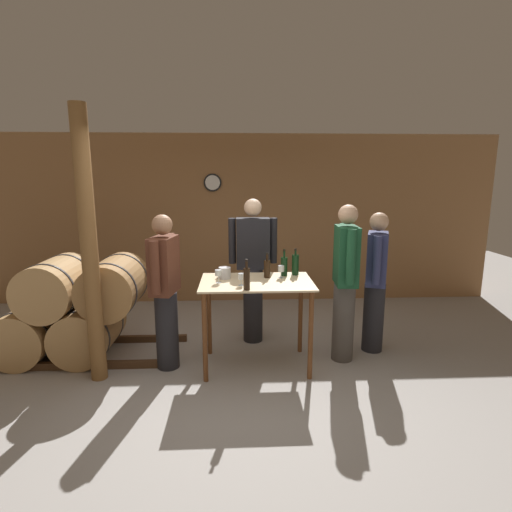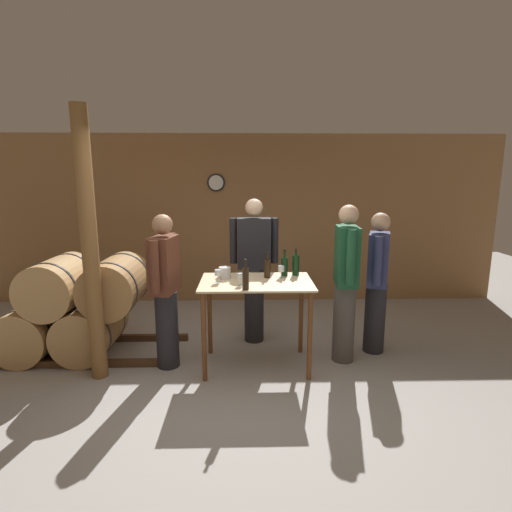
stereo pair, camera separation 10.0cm
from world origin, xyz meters
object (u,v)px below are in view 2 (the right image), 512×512
wine_bottle_left (267,268)px  person_visitor_near_door (346,280)px  wine_bottle_far_left (246,278)px  ice_bucket (225,273)px  wooden_post (90,248)px  wine_glass_near_right (281,269)px  wine_glass_near_left (218,273)px  person_visitor_bearded (165,288)px  person_host (377,280)px  person_visitor_with_scarf (254,267)px  wine_glass_near_center (241,277)px  wine_bottle_right (296,264)px  wine_bottle_center (284,266)px

wine_bottle_left → person_visitor_near_door: (0.86, -0.04, -0.13)m
wine_bottle_far_left → ice_bucket: wine_bottle_far_left is taller
wooden_post → person_visitor_near_door: bearing=6.8°
wine_bottle_left → wine_glass_near_right: wine_bottle_left is taller
ice_bucket → wine_glass_near_left: bearing=-108.1°
ice_bucket → person_visitor_bearded: bearing=-169.4°
wine_bottle_left → person_visitor_near_door: bearing=-2.5°
wine_bottle_far_left → wine_glass_near_left: 0.39m
ice_bucket → wine_glass_near_right: bearing=-0.3°
wine_glass_near_left → ice_bucket: 0.20m
ice_bucket → person_visitor_near_door: (1.32, -0.02, -0.09)m
wooden_post → person_host: 3.11m
wine_glass_near_right → wine_bottle_far_left: bearing=-130.8°
person_visitor_bearded → person_visitor_with_scarf: bearing=35.5°
wine_bottle_left → ice_bucket: size_ratio=2.13×
wine_bottle_far_left → wine_bottle_left: size_ratio=1.10×
wine_bottle_far_left → wine_glass_near_center: bearing=108.2°
wine_bottle_far_left → wine_bottle_right: 0.81m
person_visitor_with_scarf → wine_bottle_center: bearing=-54.9°
wine_bottle_center → ice_bucket: 0.66m
wooden_post → person_visitor_near_door: 2.66m
wine_bottle_far_left → person_host: person_host is taller
wooden_post → wine_bottle_left: size_ratio=9.84×
wine_bottle_center → wine_bottle_right: size_ratio=1.00×
wine_bottle_center → person_visitor_near_door: person_visitor_near_door is taller
wine_bottle_right → wooden_post: bearing=-167.5°
wine_bottle_right → wine_glass_near_left: bearing=-159.7°
wine_bottle_center → person_visitor_with_scarf: size_ratio=0.17×
wine_bottle_far_left → wine_glass_near_center: wine_bottle_far_left is taller
wine_bottle_left → wine_glass_near_left: wine_bottle_left is taller
wine_bottle_far_left → wine_glass_near_center: size_ratio=2.41×
wine_bottle_far_left → person_visitor_bearded: bearing=158.6°
wooden_post → wine_glass_near_right: (1.90, 0.33, -0.30)m
wine_bottle_right → wine_glass_near_right: size_ratio=2.19×
person_visitor_near_door → person_visitor_bearded: bearing=-177.1°
ice_bucket → person_visitor_bearded: size_ratio=0.08×
wine_glass_near_center → ice_bucket: wine_glass_near_center is taller
wine_bottle_far_left → person_visitor_near_door: 1.18m
wine_bottle_left → person_visitor_near_door: 0.87m
ice_bucket → person_visitor_with_scarf: bearing=59.7°
wine_glass_near_left → ice_bucket: size_ratio=1.08×
wine_glass_near_center → person_visitor_bearded: bearing=167.5°
wine_bottle_right → person_visitor_bearded: size_ratio=0.18×
wine_glass_near_left → ice_bucket: bearing=71.9°
wine_glass_near_right → wine_bottle_left: bearing=172.0°
wine_glass_near_right → person_visitor_near_door: person_visitor_near_door is taller
wine_bottle_far_left → wine_bottle_center: size_ratio=1.01×
wooden_post → wine_glass_near_left: size_ratio=19.44×
person_visitor_with_scarf → person_visitor_bearded: 1.17m
wine_bottle_far_left → wine_glass_near_center: (-0.05, 0.15, -0.03)m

